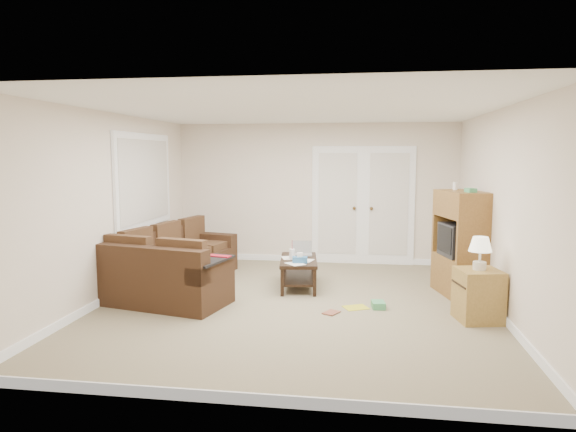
% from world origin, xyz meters
% --- Properties ---
extents(floor, '(5.50, 5.50, 0.00)m').
position_xyz_m(floor, '(0.00, 0.00, 0.00)').
color(floor, gray).
rests_on(floor, ground).
extents(ceiling, '(5.00, 5.50, 0.02)m').
position_xyz_m(ceiling, '(0.00, 0.00, 2.50)').
color(ceiling, white).
rests_on(ceiling, wall_back).
extents(wall_left, '(0.02, 5.50, 2.50)m').
position_xyz_m(wall_left, '(-2.50, 0.00, 1.25)').
color(wall_left, white).
rests_on(wall_left, floor).
extents(wall_right, '(0.02, 5.50, 2.50)m').
position_xyz_m(wall_right, '(2.50, 0.00, 1.25)').
color(wall_right, white).
rests_on(wall_right, floor).
extents(wall_back, '(5.00, 0.02, 2.50)m').
position_xyz_m(wall_back, '(0.00, 2.75, 1.25)').
color(wall_back, white).
rests_on(wall_back, floor).
extents(wall_front, '(5.00, 0.02, 2.50)m').
position_xyz_m(wall_front, '(0.00, -2.75, 1.25)').
color(wall_front, white).
rests_on(wall_front, floor).
extents(baseboards, '(5.00, 5.50, 0.10)m').
position_xyz_m(baseboards, '(0.00, 0.00, 0.05)').
color(baseboards, silver).
rests_on(baseboards, floor).
extents(french_doors, '(1.80, 0.05, 2.13)m').
position_xyz_m(french_doors, '(0.85, 2.71, 1.04)').
color(french_doors, silver).
rests_on(french_doors, floor).
extents(window_left, '(0.05, 1.92, 1.42)m').
position_xyz_m(window_left, '(-2.46, 1.00, 1.55)').
color(window_left, silver).
rests_on(window_left, wall_left).
extents(sectional_sofa, '(1.89, 2.94, 0.81)m').
position_xyz_m(sectional_sofa, '(-1.85, 0.46, 0.32)').
color(sectional_sofa, '#3B2616').
rests_on(sectional_sofa, floor).
extents(coffee_table, '(0.64, 1.10, 0.71)m').
position_xyz_m(coffee_table, '(-0.07, 0.89, 0.23)').
color(coffee_table, black).
rests_on(coffee_table, floor).
extents(tv_armoire, '(0.69, 1.00, 1.56)m').
position_xyz_m(tv_armoire, '(2.20, 0.80, 0.73)').
color(tv_armoire, brown).
rests_on(tv_armoire, floor).
extents(side_cabinet, '(0.55, 0.55, 1.00)m').
position_xyz_m(side_cabinet, '(2.20, -0.34, 0.36)').
color(side_cabinet, '#A17D3B').
rests_on(side_cabinet, floor).
extents(space_heater, '(0.12, 0.10, 0.30)m').
position_xyz_m(space_heater, '(2.20, 2.45, 0.15)').
color(space_heater, white).
rests_on(space_heater, floor).
extents(floor_magazine, '(0.37, 0.34, 0.01)m').
position_xyz_m(floor_magazine, '(0.78, -0.03, 0.00)').
color(floor_magazine, gold).
rests_on(floor_magazine, floor).
extents(floor_greenbox, '(0.19, 0.23, 0.09)m').
position_xyz_m(floor_greenbox, '(1.06, -0.00, 0.04)').
color(floor_greenbox, '#469B61').
rests_on(floor_greenbox, floor).
extents(floor_book, '(0.24, 0.26, 0.02)m').
position_xyz_m(floor_book, '(0.42, -0.27, 0.01)').
color(floor_book, brown).
rests_on(floor_book, floor).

